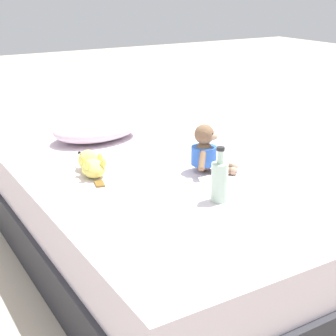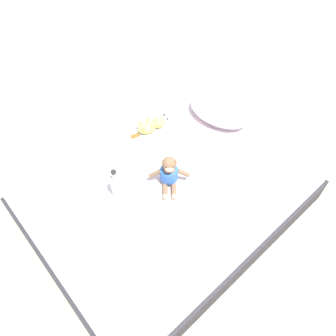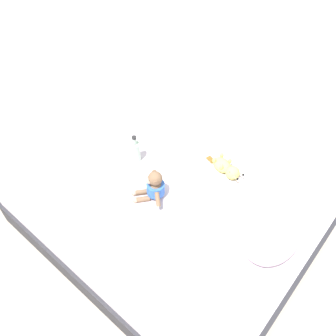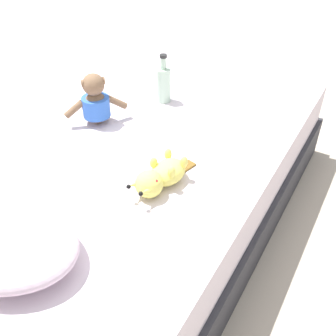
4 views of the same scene
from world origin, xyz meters
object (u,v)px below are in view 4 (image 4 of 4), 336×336
Objects in this scene: plush_yellow_creature at (160,176)px; glass_bottle at (163,84)px; bed at (107,170)px; plush_monkey at (95,102)px.

glass_bottle is at bearing -60.20° from plush_yellow_creature.
bed is 6.03× the size of plush_yellow_creature.
glass_bottle is at bearing -116.25° from plush_monkey.
plush_monkey is 1.08× the size of glass_bottle.
plush_monkey is (0.07, -0.05, 0.32)m from bed.
glass_bottle is (-0.09, -0.37, 0.31)m from bed.
bed is at bearing 76.47° from glass_bottle.
plush_monkey is 0.36m from glass_bottle.
bed is at bearing 143.49° from plush_monkey.
bed is 0.33m from plush_monkey.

